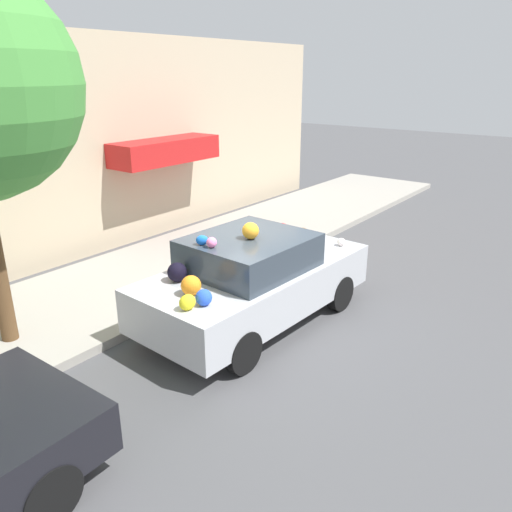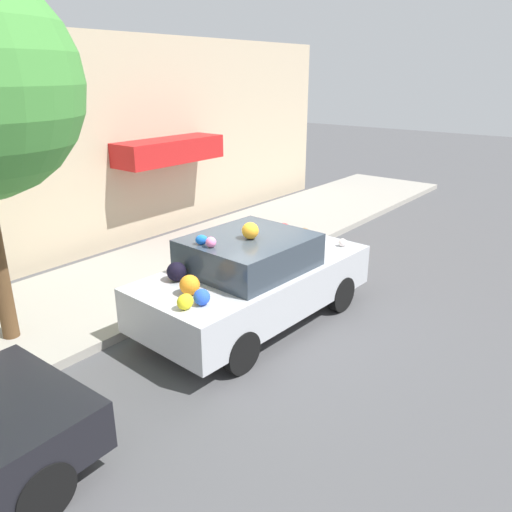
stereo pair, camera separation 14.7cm
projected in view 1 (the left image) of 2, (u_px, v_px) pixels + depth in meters
ground_plane at (250, 319)px, 8.49m from camera, size 60.00×60.00×0.00m
sidewalk_curb at (144, 277)px, 10.00m from camera, size 24.00×3.20×0.15m
building_facade at (71, 151)px, 10.55m from camera, size 18.00×1.20×4.77m
fire_hydrant at (230, 248)px, 10.40m from camera, size 0.20×0.20×0.70m
art_car at (255, 278)px, 8.12m from camera, size 4.20×2.04×1.79m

